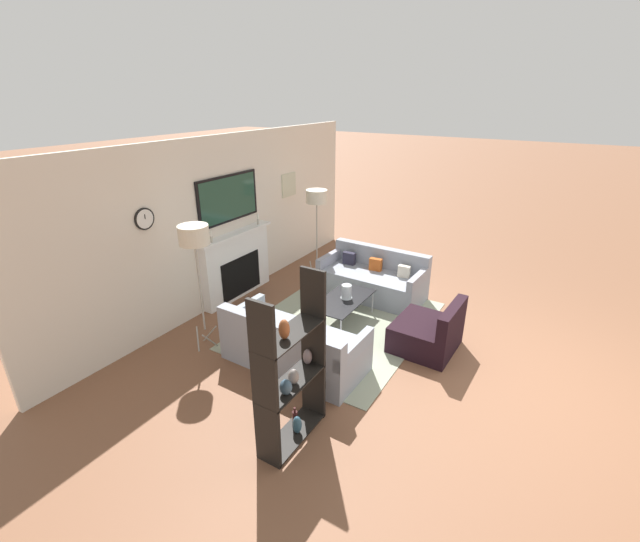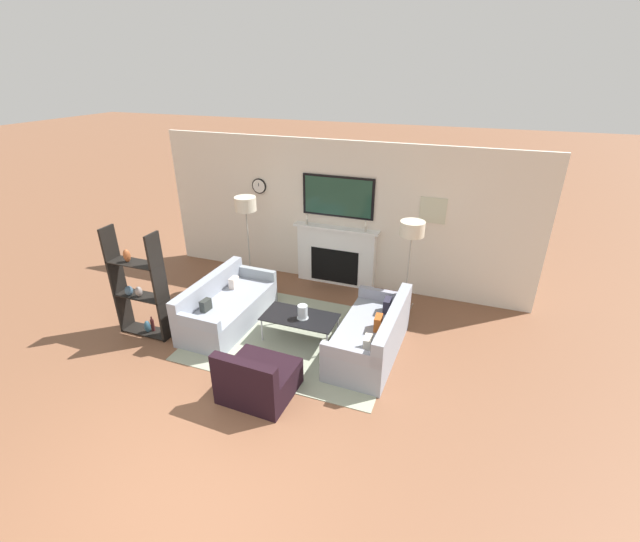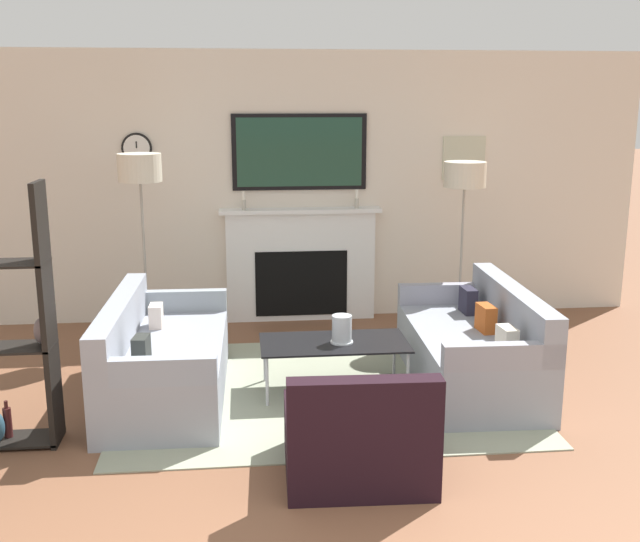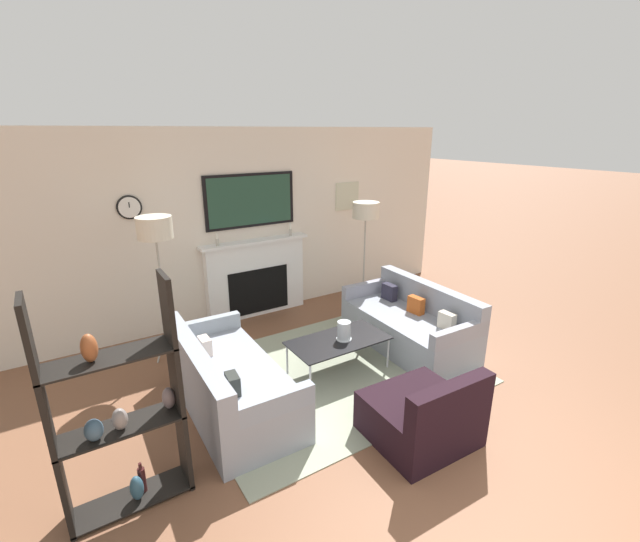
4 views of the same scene
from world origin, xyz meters
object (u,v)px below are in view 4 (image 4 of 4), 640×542
couch_left (228,383)px  couch_right (410,325)px  armchair (423,416)px  coffee_table (338,342)px  hurricane_candle (344,332)px  floor_lamp_left (155,230)px  shelf_unit (119,412)px  floor_lamp_right (366,212)px

couch_left → couch_right: bearing=-0.0°
armchair → coffee_table: size_ratio=0.79×
hurricane_candle → floor_lamp_left: (-1.63, 1.34, 1.11)m
hurricane_candle → shelf_unit: (-2.40, -0.66, 0.30)m
hurricane_candle → floor_lamp_right: 2.14m
couch_right → armchair: bearing=-130.0°
shelf_unit → couch_right: bearing=11.5°
coffee_table → floor_lamp_left: 2.39m
hurricane_candle → floor_lamp_right: bearing=45.3°
couch_right → shelf_unit: size_ratio=1.03×
couch_right → floor_lamp_left: floor_lamp_left is taller
armchair → hurricane_candle: size_ratio=4.14×
armchair → coffee_table: (0.02, 1.34, 0.14)m
floor_lamp_left → armchair: bearing=-59.7°
couch_right → floor_lamp_right: size_ratio=1.07×
couch_right → shelf_unit: bearing=-168.5°
couch_right → armchair: couch_right is taller
couch_left → shelf_unit: bearing=-145.4°
armchair → hurricane_candle: (0.08, 1.32, 0.26)m
floor_lamp_right → hurricane_candle: bearing=-134.7°
coffee_table → shelf_unit: shelf_unit is taller
couch_left → floor_lamp_left: floor_lamp_left is taller
couch_right → coffee_table: bearing=-179.0°
couch_right → armchair: 1.78m
coffee_table → floor_lamp_left: (-1.57, 1.31, 1.23)m
couch_left → armchair: size_ratio=2.05×
armchair → shelf_unit: size_ratio=0.52×
floor_lamp_right → shelf_unit: shelf_unit is taller
couch_left → armchair: (1.29, -1.37, -0.04)m
couch_left → floor_lamp_right: (2.69, 1.29, 1.24)m
shelf_unit → coffee_table: bearing=16.4°
couch_right → coffee_table: size_ratio=1.58×
coffee_table → shelf_unit: size_ratio=0.65×
armchair → floor_lamp_left: 3.37m
armchair → hurricane_candle: armchair is taller
couch_right → coffee_table: couch_right is taller
armchair → floor_lamp_right: 3.26m
hurricane_candle → couch_left: bearing=178.1°
couch_right → floor_lamp_left: 3.26m
hurricane_candle → coffee_table: bearing=156.5°
hurricane_candle → armchair: bearing=-93.4°
hurricane_candle → shelf_unit: bearing=-164.6°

